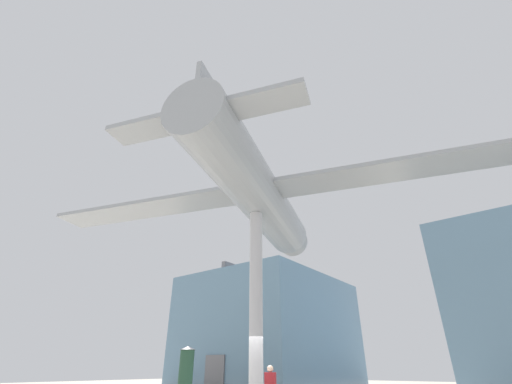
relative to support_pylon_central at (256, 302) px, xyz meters
name	(u,v)px	position (x,y,z in m)	size (l,w,h in m)	color
glass_pavilion_left	(270,332)	(-10.34, 15.45, 0.57)	(11.27, 13.53, 9.16)	#60849E
support_pylon_central	(256,302)	(0.00, 0.00, 0.00)	(0.52, 0.52, 7.43)	#B7B7BC
suspended_airplane	(258,194)	(-0.09, 0.26, 4.80)	(20.61, 13.82, 3.11)	#93999E
info_kiosk	(186,372)	(-6.41, 2.50, -2.44)	(0.83, 0.83, 2.49)	#234733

